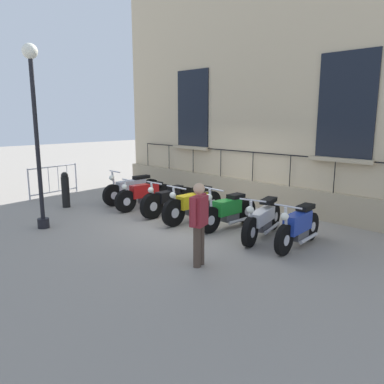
{
  "coord_description": "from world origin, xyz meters",
  "views": [
    {
      "loc": [
        6.93,
        6.85,
        2.72
      ],
      "look_at": [
        0.2,
        0.0,
        0.8
      ],
      "focal_mm": 35.53,
      "sensor_mm": 36.0,
      "label": 1
    }
  ],
  "objects_px": {
    "motorcycle_green": "(228,211)",
    "motorcycle_silver": "(133,189)",
    "lamppost": "(35,121)",
    "motorcycle_black": "(169,200)",
    "bollard": "(65,190)",
    "pedestrian_standing": "(199,220)",
    "motorcycle_white": "(263,220)",
    "motorcycle_yellow": "(193,204)",
    "motorcycle_blue": "(298,227)",
    "motorcycle_red": "(146,195)",
    "crowd_barrier": "(54,180)"
  },
  "relations": [
    {
      "from": "motorcycle_green",
      "to": "motorcycle_silver",
      "type": "bearing_deg",
      "value": -89.98
    },
    {
      "from": "motorcycle_green",
      "to": "lamppost",
      "type": "height_order",
      "value": "lamppost"
    },
    {
      "from": "motorcycle_black",
      "to": "bollard",
      "type": "height_order",
      "value": "bollard"
    },
    {
      "from": "pedestrian_standing",
      "to": "bollard",
      "type": "bearing_deg",
      "value": -93.86
    },
    {
      "from": "motorcycle_white",
      "to": "lamppost",
      "type": "bearing_deg",
      "value": -52.44
    },
    {
      "from": "motorcycle_silver",
      "to": "pedestrian_standing",
      "type": "relative_size",
      "value": 1.38
    },
    {
      "from": "motorcycle_yellow",
      "to": "pedestrian_standing",
      "type": "bearing_deg",
      "value": 47.29
    },
    {
      "from": "bollard",
      "to": "motorcycle_silver",
      "type": "bearing_deg",
      "value": 154.3
    },
    {
      "from": "motorcycle_green",
      "to": "motorcycle_blue",
      "type": "relative_size",
      "value": 1.05
    },
    {
      "from": "bollard",
      "to": "motorcycle_black",
      "type": "bearing_deg",
      "value": 120.07
    },
    {
      "from": "lamppost",
      "to": "pedestrian_standing",
      "type": "height_order",
      "value": "lamppost"
    },
    {
      "from": "motorcycle_black",
      "to": "bollard",
      "type": "distance_m",
      "value": 3.31
    },
    {
      "from": "motorcycle_silver",
      "to": "motorcycle_red",
      "type": "xyz_separation_m",
      "value": [
        0.21,
        0.95,
        -0.01
      ]
    },
    {
      "from": "motorcycle_red",
      "to": "motorcycle_yellow",
      "type": "bearing_deg",
      "value": 90.9
    },
    {
      "from": "motorcycle_green",
      "to": "motorcycle_white",
      "type": "xyz_separation_m",
      "value": [
        0.01,
        1.03,
        -0.02
      ]
    },
    {
      "from": "pedestrian_standing",
      "to": "crowd_barrier",
      "type": "bearing_deg",
      "value": -96.46
    },
    {
      "from": "motorcycle_black",
      "to": "motorcycle_blue",
      "type": "bearing_deg",
      "value": 92.06
    },
    {
      "from": "motorcycle_silver",
      "to": "pedestrian_standing",
      "type": "xyz_separation_m",
      "value": [
        2.24,
        5.18,
        0.44
      ]
    },
    {
      "from": "motorcycle_blue",
      "to": "motorcycle_green",
      "type": "bearing_deg",
      "value": -91.02
    },
    {
      "from": "lamppost",
      "to": "crowd_barrier",
      "type": "height_order",
      "value": "lamppost"
    },
    {
      "from": "crowd_barrier",
      "to": "bollard",
      "type": "bearing_deg",
      "value": 75.29
    },
    {
      "from": "motorcycle_red",
      "to": "motorcycle_yellow",
      "type": "height_order",
      "value": "motorcycle_yellow"
    },
    {
      "from": "motorcycle_green",
      "to": "lamppost",
      "type": "relative_size",
      "value": 0.46
    },
    {
      "from": "bollard",
      "to": "motorcycle_yellow",
      "type": "bearing_deg",
      "value": 113.41
    },
    {
      "from": "motorcycle_silver",
      "to": "bollard",
      "type": "xyz_separation_m",
      "value": [
        1.83,
        -0.88,
        0.11
      ]
    },
    {
      "from": "motorcycle_black",
      "to": "motorcycle_white",
      "type": "relative_size",
      "value": 0.95
    },
    {
      "from": "motorcycle_green",
      "to": "crowd_barrier",
      "type": "height_order",
      "value": "motorcycle_green"
    },
    {
      "from": "motorcycle_silver",
      "to": "motorcycle_yellow",
      "type": "xyz_separation_m",
      "value": [
        0.18,
        2.94,
        0.02
      ]
    },
    {
      "from": "motorcycle_silver",
      "to": "motorcycle_red",
      "type": "distance_m",
      "value": 0.98
    },
    {
      "from": "motorcycle_yellow",
      "to": "bollard",
      "type": "xyz_separation_m",
      "value": [
        1.66,
        -3.82,
        0.09
      ]
    },
    {
      "from": "motorcycle_white",
      "to": "lamppost",
      "type": "xyz_separation_m",
      "value": [
        3.26,
        -4.24,
        2.2
      ]
    },
    {
      "from": "motorcycle_red",
      "to": "motorcycle_green",
      "type": "bearing_deg",
      "value": 93.94
    },
    {
      "from": "motorcycle_black",
      "to": "crowd_barrier",
      "type": "xyz_separation_m",
      "value": [
        1.17,
        -4.72,
        0.16
      ]
    },
    {
      "from": "lamppost",
      "to": "motorcycle_black",
      "type": "bearing_deg",
      "value": 158.74
    },
    {
      "from": "motorcycle_yellow",
      "to": "lamppost",
      "type": "height_order",
      "value": "lamppost"
    },
    {
      "from": "motorcycle_red",
      "to": "bollard",
      "type": "distance_m",
      "value": 2.45
    },
    {
      "from": "bollard",
      "to": "pedestrian_standing",
      "type": "distance_m",
      "value": 6.08
    },
    {
      "from": "lamppost",
      "to": "bollard",
      "type": "bearing_deg",
      "value": -130.71
    },
    {
      "from": "crowd_barrier",
      "to": "motorcycle_white",
      "type": "bearing_deg",
      "value": 99.8
    },
    {
      "from": "motorcycle_red",
      "to": "bollard",
      "type": "xyz_separation_m",
      "value": [
        1.62,
        -1.84,
        0.12
      ]
    },
    {
      "from": "motorcycle_black",
      "to": "lamppost",
      "type": "distance_m",
      "value": 3.98
    },
    {
      "from": "motorcycle_yellow",
      "to": "motorcycle_blue",
      "type": "height_order",
      "value": "motorcycle_yellow"
    },
    {
      "from": "motorcycle_silver",
      "to": "pedestrian_standing",
      "type": "height_order",
      "value": "pedestrian_standing"
    },
    {
      "from": "motorcycle_silver",
      "to": "bollard",
      "type": "bearing_deg",
      "value": -25.7
    },
    {
      "from": "motorcycle_black",
      "to": "motorcycle_yellow",
      "type": "height_order",
      "value": "motorcycle_yellow"
    },
    {
      "from": "crowd_barrier",
      "to": "bollard",
      "type": "height_order",
      "value": "bollard"
    },
    {
      "from": "motorcycle_black",
      "to": "motorcycle_white",
      "type": "height_order",
      "value": "motorcycle_white"
    },
    {
      "from": "lamppost",
      "to": "pedestrian_standing",
      "type": "distance_m",
      "value": 4.84
    },
    {
      "from": "motorcycle_red",
      "to": "lamppost",
      "type": "relative_size",
      "value": 0.48
    },
    {
      "from": "motorcycle_blue",
      "to": "pedestrian_standing",
      "type": "height_order",
      "value": "pedestrian_standing"
    }
  ]
}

